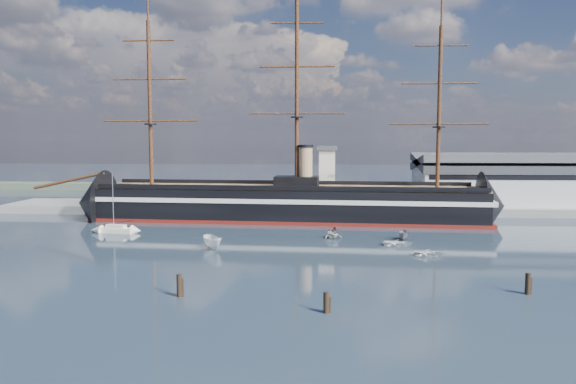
{
  "coord_description": "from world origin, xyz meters",
  "views": [
    {
      "loc": [
        1.6,
        -68.77,
        18.96
      ],
      "look_at": [
        -4.58,
        35.0,
        9.0
      ],
      "focal_mm": 35.0,
      "sensor_mm": 36.0,
      "label": 1
    }
  ],
  "objects": [
    {
      "name": "ground",
      "position": [
        0.0,
        40.0,
        0.0
      ],
      "size": [
        600.0,
        600.0,
        0.0
      ],
      "primitive_type": "plane",
      "color": "#202F44",
      "rests_on": "ground"
    },
    {
      "name": "quay",
      "position": [
        10.0,
        76.0,
        0.0
      ],
      "size": [
        180.0,
        18.0,
        2.0
      ],
      "primitive_type": "cube",
      "color": "slate",
      "rests_on": "ground"
    },
    {
      "name": "warehouse",
      "position": [
        58.0,
        80.0,
        7.98
      ],
      "size": [
        63.0,
        21.0,
        11.6
      ],
      "color": "#B7BABC",
      "rests_on": "ground"
    },
    {
      "name": "quay_tower",
      "position": [
        3.0,
        73.0,
        9.75
      ],
      "size": [
        5.0,
        5.0,
        15.0
      ],
      "color": "silver",
      "rests_on": "ground"
    },
    {
      "name": "warship",
      "position": [
        -7.79,
        60.0,
        4.04
      ],
      "size": [
        113.39,
        22.14,
        53.94
      ],
      "rotation": [
        0.0,
        0.0,
        -0.07
      ],
      "color": "black",
      "rests_on": "ground"
    },
    {
      "name": "sailboat",
      "position": [
        -39.59,
        40.6,
        0.76
      ],
      "size": [
        7.7,
        3.67,
        11.86
      ],
      "rotation": [
        0.0,
        0.0,
        -0.21
      ],
      "color": "silver",
      "rests_on": "ground"
    },
    {
      "name": "motorboat_a",
      "position": [
        -16.96,
        25.26,
        0.0
      ],
      "size": [
        7.61,
        5.9,
        2.9
      ],
      "primitive_type": "imported",
      "rotation": [
        0.0,
        0.0,
        0.52
      ],
      "color": "white",
      "rests_on": "ground"
    },
    {
      "name": "motorboat_b",
      "position": [
        19.04,
        21.75,
        0.0
      ],
      "size": [
        1.74,
        3.13,
        1.38
      ],
      "primitive_type": "imported",
      "rotation": [
        0.0,
        0.0,
        1.38
      ],
      "color": "white",
      "rests_on": "ground"
    },
    {
      "name": "motorboat_c",
      "position": [
        17.0,
        35.92,
        0.0
      ],
      "size": [
        5.49,
        2.68,
        2.1
      ],
      "primitive_type": "imported",
      "rotation": [
        0.0,
        0.0,
        -0.15
      ],
      "color": "slate",
      "rests_on": "ground"
    },
    {
      "name": "motorboat_d",
      "position": [
        3.76,
        36.68,
        0.0
      ],
      "size": [
        6.99,
        5.24,
        2.35
      ],
      "primitive_type": "imported",
      "rotation": [
        0.0,
        0.0,
        0.44
      ],
      "color": "beige",
      "rests_on": "ground"
    },
    {
      "name": "motorboat_e",
      "position": [
        15.24,
        30.01,
        0.0
      ],
      "size": [
        1.96,
        3.4,
        1.49
      ],
      "primitive_type": "imported",
      "rotation": [
        0.0,
        0.0,
        1.34
      ],
      "color": "white",
      "rests_on": "ground"
    },
    {
      "name": "motorboat_g",
      "position": [
        4.26,
        46.39,
        0.0
      ],
      "size": [
        3.75,
        3.0,
        1.27
      ],
      "primitive_type": "imported",
      "rotation": [
        0.0,
        0.0,
        0.51
      ],
      "color": "maroon",
      "rests_on": "ground"
    },
    {
      "name": "piling_near_left",
      "position": [
        -15.36,
        -3.75,
        0.0
      ],
      "size": [
        0.64,
        0.64,
        3.46
      ],
      "primitive_type": "cylinder",
      "color": "black",
      "rests_on": "ground"
    },
    {
      "name": "piling_near_mid",
      "position": [
        2.22,
        -9.05,
        0.0
      ],
      "size": [
        0.64,
        0.64,
        3.03
      ],
      "primitive_type": "cylinder",
      "color": "black",
      "rests_on": "ground"
    },
    {
      "name": "piling_near_right",
      "position": [
        26.82,
        -0.23,
        0.0
      ],
      "size": [
        0.64,
        0.64,
        3.35
      ],
      "primitive_type": "cylinder",
      "color": "black",
      "rests_on": "ground"
    }
  ]
}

